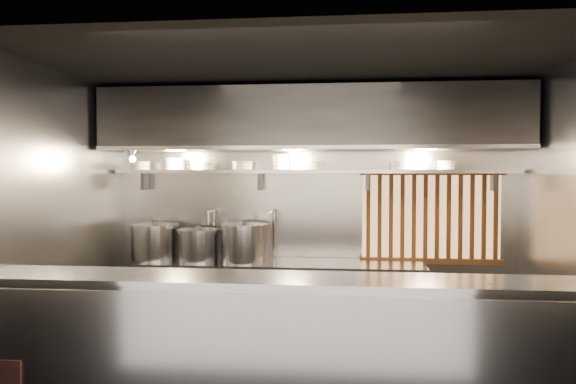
% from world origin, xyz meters
% --- Properties ---
extents(floor, '(4.50, 4.50, 0.00)m').
position_xyz_m(floor, '(0.00, 0.00, 0.00)').
color(floor, black).
rests_on(floor, ground).
extents(ceiling, '(4.50, 4.50, 0.00)m').
position_xyz_m(ceiling, '(0.00, 0.00, 2.80)').
color(ceiling, black).
rests_on(ceiling, wall_back).
extents(wall_back, '(4.50, 0.00, 4.50)m').
position_xyz_m(wall_back, '(0.00, 1.50, 1.40)').
color(wall_back, gray).
rests_on(wall_back, floor).
extents(wall_left, '(0.00, 3.00, 3.00)m').
position_xyz_m(wall_left, '(-2.25, 0.00, 1.40)').
color(wall_left, gray).
rests_on(wall_left, floor).
extents(wall_right, '(0.00, 3.00, 3.00)m').
position_xyz_m(wall_right, '(2.25, 0.00, 1.40)').
color(wall_right, gray).
rests_on(wall_right, floor).
extents(serving_counter, '(4.50, 0.56, 1.13)m').
position_xyz_m(serving_counter, '(0.00, -0.96, 0.57)').
color(serving_counter, '#96969B').
rests_on(serving_counter, floor).
extents(cooking_bench, '(3.00, 0.70, 0.90)m').
position_xyz_m(cooking_bench, '(-0.30, 1.13, 0.45)').
color(cooking_bench, '#96969B').
rests_on(cooking_bench, floor).
extents(bowl_shelf, '(4.40, 0.34, 0.04)m').
position_xyz_m(bowl_shelf, '(0.00, 1.32, 1.88)').
color(bowl_shelf, '#96969B').
rests_on(bowl_shelf, wall_back).
extents(exhaust_hood, '(4.40, 0.81, 0.65)m').
position_xyz_m(exhaust_hood, '(0.00, 1.10, 2.42)').
color(exhaust_hood, '#2D2D30').
rests_on(exhaust_hood, ceiling).
extents(wood_screen, '(1.56, 0.09, 1.04)m').
position_xyz_m(wood_screen, '(1.30, 1.45, 1.38)').
color(wood_screen, '#FFBE72').
rests_on(wood_screen, wall_back).
extents(faucet_left, '(0.04, 0.30, 0.50)m').
position_xyz_m(faucet_left, '(-1.15, 1.37, 1.31)').
color(faucet_left, silver).
rests_on(faucet_left, wall_back).
extents(faucet_right, '(0.04, 0.30, 0.50)m').
position_xyz_m(faucet_right, '(-0.45, 1.37, 1.31)').
color(faucet_right, silver).
rests_on(faucet_right, wall_back).
extents(heat_lamp, '(0.25, 0.35, 0.20)m').
position_xyz_m(heat_lamp, '(-1.90, 0.85, 2.07)').
color(heat_lamp, '#96969B').
rests_on(heat_lamp, exhaust_hood).
extents(pendant_bulb, '(0.09, 0.09, 0.19)m').
position_xyz_m(pendant_bulb, '(-0.10, 1.20, 1.96)').
color(pendant_bulb, '#2D2D30').
rests_on(pendant_bulb, exhaust_hood).
extents(stock_pot_left, '(0.64, 0.64, 0.44)m').
position_xyz_m(stock_pot_left, '(-1.75, 1.15, 1.10)').
color(stock_pot_left, '#96969B').
rests_on(stock_pot_left, cooking_bench).
extents(stock_pot_mid, '(0.56, 0.56, 0.39)m').
position_xyz_m(stock_pot_mid, '(-1.24, 1.10, 1.08)').
color(stock_pot_mid, '#96969B').
rests_on(stock_pot_mid, cooking_bench).
extents(stock_pot_right, '(0.66, 0.66, 0.45)m').
position_xyz_m(stock_pot_right, '(-0.73, 1.09, 1.11)').
color(stock_pot_right, '#96969B').
rests_on(stock_pot_right, cooking_bench).
extents(bowl_stack_0, '(0.20, 0.20, 0.09)m').
position_xyz_m(bowl_stack_0, '(-1.96, 1.32, 1.95)').
color(bowl_stack_0, white).
rests_on(bowl_stack_0, bowl_shelf).
extents(bowl_stack_1, '(0.23, 0.23, 0.13)m').
position_xyz_m(bowl_stack_1, '(-1.57, 1.32, 1.97)').
color(bowl_stack_1, white).
rests_on(bowl_stack_1, bowl_shelf).
extents(bowl_stack_2, '(0.21, 0.21, 0.09)m').
position_xyz_m(bowl_stack_2, '(-1.18, 1.32, 1.95)').
color(bowl_stack_2, white).
rests_on(bowl_stack_2, bowl_shelf).
extents(bowl_stack_3, '(0.24, 0.24, 0.09)m').
position_xyz_m(bowl_stack_3, '(-0.79, 1.32, 1.95)').
color(bowl_stack_3, white).
rests_on(bowl_stack_3, bowl_shelf).
extents(bowl_stack_4, '(0.21, 0.21, 0.17)m').
position_xyz_m(bowl_stack_4, '(-0.36, 1.32, 1.98)').
color(bowl_stack_4, white).
rests_on(bowl_stack_4, bowl_shelf).
extents(bowl_stack_5, '(0.22, 0.22, 0.09)m').
position_xyz_m(bowl_stack_5, '(0.01, 1.32, 1.95)').
color(bowl_stack_5, white).
rests_on(bowl_stack_5, bowl_shelf).
extents(bowl_stack_6, '(0.24, 0.24, 0.09)m').
position_xyz_m(bowl_stack_6, '(0.96, 1.32, 1.95)').
color(bowl_stack_6, white).
rests_on(bowl_stack_6, bowl_shelf).
extents(bowl_stack_7, '(0.21, 0.21, 0.09)m').
position_xyz_m(bowl_stack_7, '(1.44, 1.32, 1.95)').
color(bowl_stack_7, white).
rests_on(bowl_stack_7, bowl_shelf).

